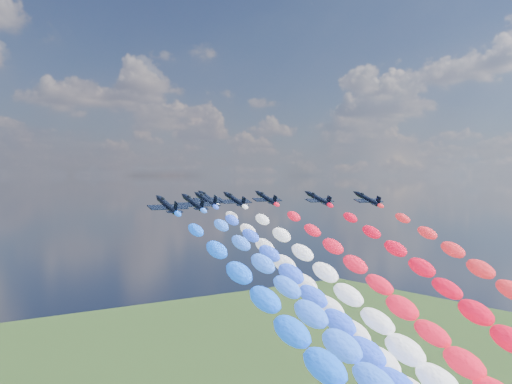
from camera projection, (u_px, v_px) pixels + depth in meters
jet_0 at (167, 205)px, 123.67m from camera, size 8.49×11.37×5.82m
jet_1 at (193, 203)px, 134.81m from camera, size 8.21×11.16×5.82m
trail_1 at (358, 380)px, 94.49m from camera, size 6.03×98.15×53.83m
jet_2 at (206, 200)px, 149.80m from camera, size 8.61×11.45×5.82m
trail_2 at (353, 352)px, 109.47m from camera, size 6.03×98.15×53.83m
jet_3 at (235, 200)px, 151.29m from camera, size 8.25×11.19×5.82m
trail_3 at (391, 350)px, 110.96m from camera, size 6.03×98.15×53.83m
jet_4 at (208, 198)px, 163.34m from camera, size 8.46×11.35×5.82m
trail_4 at (340, 333)px, 123.01m from camera, size 6.03×98.15×53.83m
jet_5 at (266, 198)px, 162.54m from camera, size 8.47×11.35×5.82m
trail_5 at (418, 334)px, 122.21m from camera, size 6.03×98.15×53.83m
jet_6 at (318, 199)px, 158.03m from camera, size 8.47×11.35×5.82m
trail_6 at (494, 340)px, 117.71m from camera, size 6.03×98.15×53.83m
jet_7 at (367, 199)px, 155.97m from camera, size 8.60×11.45×5.82m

